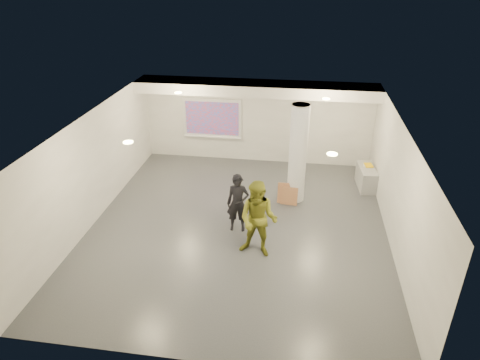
% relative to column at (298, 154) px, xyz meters
% --- Properties ---
extents(floor, '(8.00, 9.00, 0.01)m').
position_rel_column_xyz_m(floor, '(-1.50, -1.80, -1.50)').
color(floor, '#3B3E43').
rests_on(floor, ground).
extents(ceiling, '(8.00, 9.00, 0.01)m').
position_rel_column_xyz_m(ceiling, '(-1.50, -1.80, 1.50)').
color(ceiling, white).
rests_on(ceiling, floor).
extents(wall_back, '(8.00, 0.01, 3.00)m').
position_rel_column_xyz_m(wall_back, '(-1.50, 2.70, 0.00)').
color(wall_back, beige).
rests_on(wall_back, floor).
extents(wall_front, '(8.00, 0.01, 3.00)m').
position_rel_column_xyz_m(wall_front, '(-1.50, -6.30, 0.00)').
color(wall_front, beige).
rests_on(wall_front, floor).
extents(wall_left, '(0.01, 9.00, 3.00)m').
position_rel_column_xyz_m(wall_left, '(-5.50, -1.80, 0.00)').
color(wall_left, beige).
rests_on(wall_left, floor).
extents(wall_right, '(0.01, 9.00, 3.00)m').
position_rel_column_xyz_m(wall_right, '(2.50, -1.80, 0.00)').
color(wall_right, beige).
rests_on(wall_right, floor).
extents(soffit_band, '(8.00, 1.10, 0.36)m').
position_rel_column_xyz_m(soffit_band, '(-1.50, 2.15, 1.32)').
color(soffit_band, silver).
rests_on(soffit_band, ceiling).
extents(downlight_nw, '(0.22, 0.22, 0.02)m').
position_rel_column_xyz_m(downlight_nw, '(-3.70, 0.70, 1.48)').
color(downlight_nw, '#FFF98E').
rests_on(downlight_nw, ceiling).
extents(downlight_ne, '(0.22, 0.22, 0.02)m').
position_rel_column_xyz_m(downlight_ne, '(0.70, 0.70, 1.48)').
color(downlight_ne, '#FFF98E').
rests_on(downlight_ne, ceiling).
extents(downlight_sw, '(0.22, 0.22, 0.02)m').
position_rel_column_xyz_m(downlight_sw, '(-3.70, -3.30, 1.48)').
color(downlight_sw, '#FFF98E').
rests_on(downlight_sw, ceiling).
extents(downlight_se, '(0.22, 0.22, 0.02)m').
position_rel_column_xyz_m(downlight_se, '(0.70, -3.30, 1.48)').
color(downlight_se, '#FFF98E').
rests_on(downlight_se, ceiling).
extents(column, '(0.52, 0.52, 3.00)m').
position_rel_column_xyz_m(column, '(0.00, 0.00, 0.00)').
color(column, silver).
rests_on(column, floor).
extents(projection_screen, '(2.10, 0.13, 1.42)m').
position_rel_column_xyz_m(projection_screen, '(-3.10, 2.65, 0.03)').
color(projection_screen, white).
rests_on(projection_screen, wall_back).
extents(credenza, '(0.58, 1.20, 0.68)m').
position_rel_column_xyz_m(credenza, '(2.22, 1.13, -1.16)').
color(credenza, gray).
rests_on(credenza, floor).
extents(papers_stack, '(0.24, 0.30, 0.02)m').
position_rel_column_xyz_m(papers_stack, '(2.20, 1.30, -0.81)').
color(papers_stack, silver).
rests_on(papers_stack, credenza).
extents(postit_pad, '(0.28, 0.36, 0.03)m').
position_rel_column_xyz_m(postit_pad, '(2.26, 1.30, -0.80)').
color(postit_pad, '#FFC202').
rests_on(postit_pad, credenza).
extents(cardboard_back, '(0.51, 0.19, 0.55)m').
position_rel_column_xyz_m(cardboard_back, '(-0.18, -0.34, -1.23)').
color(cardboard_back, '#9E6943').
rests_on(cardboard_back, floor).
extents(cardboard_front, '(0.57, 0.24, 0.61)m').
position_rel_column_xyz_m(cardboard_front, '(-0.25, -0.23, -1.19)').
color(cardboard_front, '#9E6943').
rests_on(cardboard_front, floor).
extents(woman, '(0.62, 0.43, 1.63)m').
position_rel_column_xyz_m(woman, '(-1.48, -1.90, -0.68)').
color(woman, black).
rests_on(woman, floor).
extents(man, '(1.09, 0.92, 1.99)m').
position_rel_column_xyz_m(man, '(-0.83, -2.90, -0.51)').
color(man, olive).
rests_on(man, floor).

